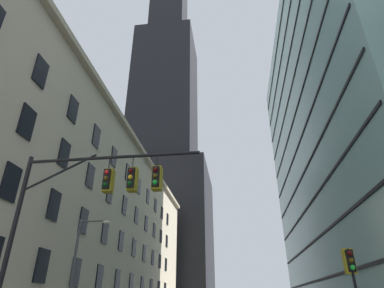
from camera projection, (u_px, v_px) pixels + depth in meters
station_building at (61, 218)px, 39.98m from camera, size 17.59×69.81×22.61m
dark_skyscraper at (164, 129)px, 107.66m from camera, size 29.63×29.63×182.45m
glass_office_midrise at (361, 132)px, 41.13m from camera, size 16.47×45.54×43.05m
traffic_signal_mast at (96, 196)px, 13.56m from camera, size 8.09×0.63×7.64m
traffic_light_near_right at (351, 266)px, 13.59m from camera, size 0.40×0.63×3.69m
street_lamppost at (79, 260)px, 22.08m from camera, size 2.37×0.32×7.08m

